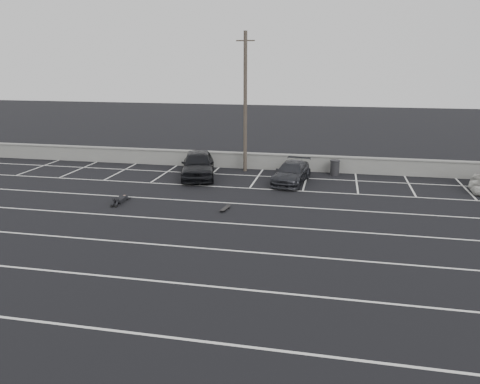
% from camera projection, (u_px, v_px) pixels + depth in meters
% --- Properties ---
extents(ground, '(120.00, 120.00, 0.00)m').
position_uv_depth(ground, '(182.00, 247.00, 18.23)').
color(ground, black).
rests_on(ground, ground).
extents(seawall, '(50.00, 0.45, 1.06)m').
position_uv_depth(seawall, '(249.00, 160.00, 31.27)').
color(seawall, gray).
rests_on(seawall, ground).
extents(stall_lines, '(36.00, 20.05, 0.01)m').
position_uv_depth(stall_lines, '(210.00, 212.00, 22.39)').
color(stall_lines, silver).
rests_on(stall_lines, ground).
extents(car_left, '(3.11, 5.17, 1.65)m').
position_uv_depth(car_left, '(198.00, 164.00, 28.81)').
color(car_left, black).
rests_on(car_left, ground).
extents(car_right, '(2.28, 4.40, 1.22)m').
position_uv_depth(car_right, '(292.00, 173.00, 27.60)').
color(car_right, '#232429').
rests_on(car_right, ground).
extents(utility_pole, '(1.17, 0.23, 8.74)m').
position_uv_depth(utility_pole, '(245.00, 103.00, 29.48)').
color(utility_pole, '#4C4238').
rests_on(utility_pole, ground).
extents(trash_bin, '(0.81, 0.81, 0.96)m').
position_uv_depth(trash_bin, '(335.00, 168.00, 29.44)').
color(trash_bin, '#242426').
rests_on(trash_bin, ground).
extents(person, '(1.14, 2.22, 0.42)m').
position_uv_depth(person, '(121.00, 197.00, 24.03)').
color(person, black).
rests_on(person, ground).
extents(skateboard, '(0.34, 0.87, 0.10)m').
position_uv_depth(skateboard, '(225.00, 208.00, 22.65)').
color(skateboard, black).
rests_on(skateboard, ground).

